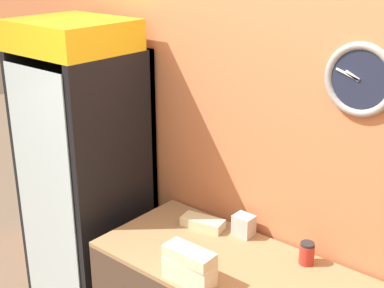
{
  "coord_description": "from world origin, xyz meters",
  "views": [
    {
      "loc": [
        1.34,
        -1.03,
        2.44
      ],
      "look_at": [
        -0.34,
        0.97,
        1.47
      ],
      "focal_mm": 50.0,
      "sensor_mm": 36.0,
      "label": 1
    }
  ],
  "objects_px": {
    "condiment_jar": "(307,253)",
    "sandwich_stack_middle": "(189,266)",
    "beverage_cooler": "(91,168)",
    "napkin_dispenser": "(244,225)",
    "sandwich_stack_bottom": "(189,276)",
    "sandwich_flat_left": "(203,223)",
    "sandwich_stack_top": "(189,255)"
  },
  "relations": [
    {
      "from": "condiment_jar",
      "to": "sandwich_stack_middle",
      "type": "bearing_deg",
      "value": -125.12
    },
    {
      "from": "sandwich_stack_middle",
      "to": "condiment_jar",
      "type": "height_order",
      "value": "condiment_jar"
    },
    {
      "from": "beverage_cooler",
      "to": "napkin_dispenser",
      "type": "relative_size",
      "value": 17.07
    },
    {
      "from": "sandwich_stack_bottom",
      "to": "sandwich_stack_middle",
      "type": "relative_size",
      "value": 1.0
    },
    {
      "from": "sandwich_stack_bottom",
      "to": "sandwich_flat_left",
      "type": "height_order",
      "value": "sandwich_stack_bottom"
    },
    {
      "from": "sandwich_stack_bottom",
      "to": "sandwich_stack_top",
      "type": "bearing_deg",
      "value": 0.0
    },
    {
      "from": "beverage_cooler",
      "to": "sandwich_flat_left",
      "type": "distance_m",
      "value": 0.84
    },
    {
      "from": "sandwich_stack_top",
      "to": "napkin_dispenser",
      "type": "distance_m",
      "value": 0.54
    },
    {
      "from": "sandwich_stack_bottom",
      "to": "napkin_dispenser",
      "type": "distance_m",
      "value": 0.53
    },
    {
      "from": "napkin_dispenser",
      "to": "sandwich_stack_middle",
      "type": "bearing_deg",
      "value": -84.17
    },
    {
      "from": "sandwich_stack_top",
      "to": "condiment_jar",
      "type": "relative_size",
      "value": 2.18
    },
    {
      "from": "sandwich_stack_bottom",
      "to": "napkin_dispenser",
      "type": "bearing_deg",
      "value": 95.83
    },
    {
      "from": "beverage_cooler",
      "to": "sandwich_stack_bottom",
      "type": "bearing_deg",
      "value": -16.53
    },
    {
      "from": "beverage_cooler",
      "to": "condiment_jar",
      "type": "height_order",
      "value": "beverage_cooler"
    },
    {
      "from": "beverage_cooler",
      "to": "sandwich_stack_middle",
      "type": "relative_size",
      "value": 7.81
    },
    {
      "from": "beverage_cooler",
      "to": "napkin_dispenser",
      "type": "distance_m",
      "value": 1.07
    },
    {
      "from": "sandwich_flat_left",
      "to": "napkin_dispenser",
      "type": "relative_size",
      "value": 2.18
    },
    {
      "from": "napkin_dispenser",
      "to": "condiment_jar",
      "type": "bearing_deg",
      "value": -3.89
    },
    {
      "from": "beverage_cooler",
      "to": "sandwich_flat_left",
      "type": "height_order",
      "value": "beverage_cooler"
    },
    {
      "from": "beverage_cooler",
      "to": "sandwich_stack_middle",
      "type": "height_order",
      "value": "beverage_cooler"
    },
    {
      "from": "beverage_cooler",
      "to": "sandwich_stack_top",
      "type": "bearing_deg",
      "value": -16.53
    },
    {
      "from": "sandwich_stack_top",
      "to": "napkin_dispenser",
      "type": "relative_size",
      "value": 2.15
    },
    {
      "from": "sandwich_stack_middle",
      "to": "napkin_dispenser",
      "type": "distance_m",
      "value": 0.53
    },
    {
      "from": "sandwich_stack_bottom",
      "to": "beverage_cooler",
      "type": "bearing_deg",
      "value": 163.47
    },
    {
      "from": "sandwich_flat_left",
      "to": "condiment_jar",
      "type": "relative_size",
      "value": 2.21
    },
    {
      "from": "sandwich_stack_bottom",
      "to": "sandwich_stack_middle",
      "type": "distance_m",
      "value": 0.06
    },
    {
      "from": "sandwich_stack_middle",
      "to": "sandwich_flat_left",
      "type": "bearing_deg",
      "value": 122.13
    },
    {
      "from": "condiment_jar",
      "to": "napkin_dispenser",
      "type": "relative_size",
      "value": 0.99
    },
    {
      "from": "sandwich_stack_top",
      "to": "condiment_jar",
      "type": "distance_m",
      "value": 0.62
    },
    {
      "from": "sandwich_stack_bottom",
      "to": "napkin_dispenser",
      "type": "xyz_separation_m",
      "value": [
        -0.05,
        0.53,
        0.03
      ]
    },
    {
      "from": "napkin_dispenser",
      "to": "beverage_cooler",
      "type": "bearing_deg",
      "value": -169.06
    },
    {
      "from": "sandwich_stack_top",
      "to": "condiment_jar",
      "type": "height_order",
      "value": "sandwich_stack_top"
    }
  ]
}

